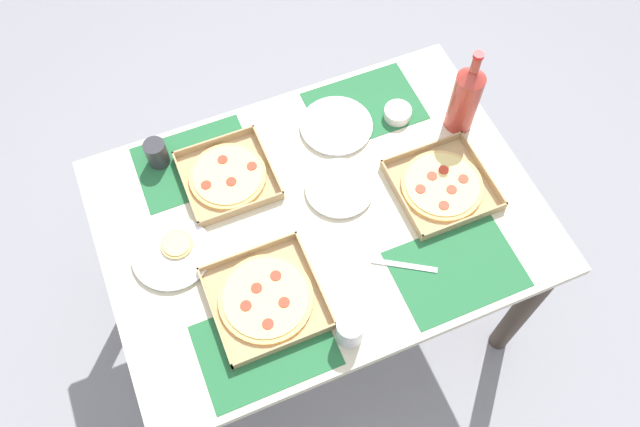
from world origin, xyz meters
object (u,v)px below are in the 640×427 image
plate_near_right (336,126)px  soda_bottle (466,97)px  plate_middle (173,253)px  condiment_bowl (398,113)px  cup_spare (350,330)px  cup_clear_right (157,153)px  pizza_box_center (266,298)px  plate_far_left (339,189)px  pizza_box_corner_right (228,176)px  pizza_box_edge_far (442,186)px

plate_near_right → soda_bottle: soda_bottle is taller
plate_middle → condiment_bowl: condiment_bowl is taller
cup_spare → cup_clear_right: cup_spare is taller
plate_near_right → cup_spare: cup_spare is taller
pizza_box_center → soda_bottle: soda_bottle is taller
plate_far_left → cup_spare: bearing=69.9°
pizza_box_corner_right → soda_bottle: (-0.76, 0.09, 0.12)m
pizza_box_edge_far → pizza_box_center: 0.64m
soda_bottle → cup_clear_right: (0.94, -0.23, -0.09)m
plate_middle → condiment_bowl: bearing=-166.3°
plate_far_left → soda_bottle: (-0.46, -0.08, 0.12)m
plate_far_left → condiment_bowl: size_ratio=2.39×
plate_far_left → pizza_box_corner_right: bearing=-29.7°
plate_middle → cup_clear_right: 0.33m
plate_far_left → soda_bottle: 0.48m
cup_spare → plate_near_right: bearing=-110.4°
soda_bottle → condiment_bowl: 0.23m
condiment_bowl → soda_bottle: bearing=149.4°
plate_middle → condiment_bowl: (-0.82, -0.20, 0.01)m
pizza_box_center → plate_near_right: bearing=-131.4°
plate_near_right → cup_spare: (0.24, 0.65, 0.04)m
cup_clear_right → soda_bottle: bearing=166.2°
soda_bottle → cup_clear_right: size_ratio=3.58×
cup_spare → cup_clear_right: 0.81m
plate_far_left → soda_bottle: size_ratio=0.66×
pizza_box_corner_right → plate_middle: size_ratio=1.16×
plate_near_right → condiment_bowl: bearing=170.1°
cup_spare → cup_clear_right: size_ratio=1.04×
pizza_box_edge_far → cup_clear_right: (0.77, -0.43, 0.03)m
plate_far_left → condiment_bowl: 0.34m
pizza_box_center → condiment_bowl: 0.76m
plate_near_right → soda_bottle: size_ratio=0.73×
pizza_box_edge_far → plate_far_left: size_ratio=1.35×
soda_bottle → condiment_bowl: size_ratio=3.64×
pizza_box_center → cup_clear_right: size_ratio=3.36×
pizza_box_corner_right → condiment_bowl: (-0.59, -0.01, 0.01)m
pizza_box_edge_far → pizza_box_corner_right: bearing=-25.5°
pizza_box_corner_right → soda_bottle: size_ratio=0.84×
condiment_bowl → plate_far_left: bearing=32.9°
pizza_box_center → plate_middle: pizza_box_center is taller
plate_far_left → plate_middle: size_ratio=0.91×
plate_near_right → soda_bottle: (-0.37, 0.14, 0.12)m
pizza_box_corner_right → condiment_bowl: same height
cup_clear_right → condiment_bowl: bearing=170.5°
plate_near_right → cup_spare: bearing=69.6°
plate_middle → plate_near_right: bearing=-159.1°
pizza_box_center → plate_middle: size_ratio=1.30×
pizza_box_corner_right → plate_near_right: bearing=-172.8°
pizza_box_center → soda_bottle: (-0.79, -0.33, 0.12)m
pizza_box_center → soda_bottle: bearing=-157.0°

